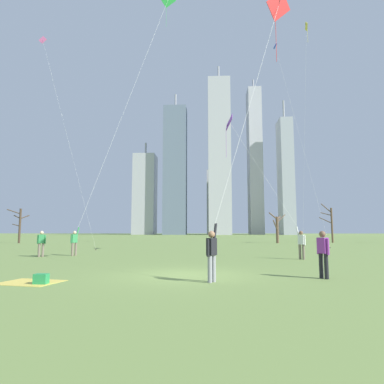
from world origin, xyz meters
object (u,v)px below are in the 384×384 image
picnic_spot (36,280)px  distant_kite_drifting_left_yellow (306,48)px  kite_flyer_midfield_right_green (99,178)px  kite_flyer_midfield_center_red (232,178)px  bare_tree_far_right_edge (20,224)px  kite_flyer_far_back_purple (278,203)px  distant_kite_low_near_trees_pink (48,62)px  bare_tree_center (331,223)px  bare_tree_leftmost (277,227)px  distant_kite_drifting_right_blue (279,62)px  bystander_far_off_by_trees (41,242)px  bystander_strolling_midfield (323,252)px

picnic_spot → distant_kite_drifting_left_yellow: bearing=57.4°
kite_flyer_midfield_right_green → kite_flyer_midfield_center_red: (8.43, -11.32, -1.86)m
bare_tree_far_right_edge → kite_flyer_far_back_purple: bearing=-37.8°
distant_kite_low_near_trees_pink → picnic_spot: bearing=-63.3°
distant_kite_drifting_left_yellow → bare_tree_center: size_ratio=4.57×
kite_flyer_midfield_right_green → kite_flyer_midfield_center_red: bearing=-53.3°
bare_tree_center → bare_tree_leftmost: 7.98m
distant_kite_drifting_right_blue → bare_tree_far_right_edge: (-33.40, 6.59, -18.54)m
kite_flyer_midfield_center_red → picnic_spot: (-6.18, -1.26, -3.36)m
bystander_far_off_by_trees → distant_kite_drifting_left_yellow: 34.07m
distant_kite_drifting_right_blue → distant_kite_low_near_trees_pink: bearing=-158.9°
kite_flyer_midfield_right_green → distant_kite_drifting_right_blue: bearing=41.8°
kite_flyer_midfield_center_red → distant_kite_drifting_right_blue: 32.03m
kite_flyer_midfield_center_red → picnic_spot: size_ratio=6.09×
distant_kite_drifting_left_yellow → distant_kite_low_near_trees_pink: 27.34m
distant_kite_drifting_right_blue → bare_tree_leftmost: 20.85m
kite_flyer_far_back_purple → bystander_far_off_by_trees: size_ratio=6.57×
kite_flyer_far_back_purple → bystander_strolling_midfield: size_ratio=6.57×
kite_flyer_midfield_right_green → kite_flyer_midfield_center_red: 14.24m
distant_kite_low_near_trees_pink → bare_tree_far_right_edge: (-10.54, 15.41, -14.39)m
kite_flyer_far_back_purple → bystander_far_off_by_trees: bearing=-179.0°
distant_kite_low_near_trees_pink → bare_tree_center: 39.64m
bare_tree_center → bare_tree_far_right_edge: (-42.13, -3.85, -0.16)m
kite_flyer_midfield_center_red → bare_tree_leftmost: 35.42m
kite_flyer_midfield_center_red → bare_tree_leftmost: (8.55, 34.35, -1.30)m
distant_kite_drifting_left_yellow → distant_kite_low_near_trees_pink: (-25.66, -7.85, -5.24)m
picnic_spot → kite_flyer_midfield_right_green: bearing=100.1°
bare_tree_center → bare_tree_leftmost: bare_tree_center is taller
bystander_strolling_midfield → distant_kite_drifting_right_blue: distant_kite_drifting_right_blue is taller
kite_flyer_midfield_right_green → picnic_spot: kite_flyer_midfield_right_green is taller
distant_kite_drifting_left_yellow → picnic_spot: size_ratio=12.24×
distant_kite_drifting_right_blue → bare_tree_center: (8.73, 10.44, -18.38)m
kite_flyer_far_back_purple → distant_kite_drifting_right_blue: distant_kite_drifting_right_blue is taller
distant_kite_drifting_left_yellow → bare_tree_far_right_edge: size_ratio=5.47×
kite_flyer_far_back_purple → picnic_spot: (-9.73, -10.75, -3.23)m
kite_flyer_midfield_right_green → distant_kite_drifting_right_blue: distant_kite_drifting_right_blue is taller
bystander_far_off_by_trees → bystander_strolling_midfield: same height
kite_flyer_midfield_center_red → bare_tree_center: (16.32, 36.09, -0.76)m
bare_tree_center → bare_tree_leftmost: (-7.77, -1.75, -0.55)m
kite_flyer_midfield_right_green → distant_kite_low_near_trees_pink: (-6.84, 5.51, 11.61)m
bare_tree_leftmost → bare_tree_far_right_edge: bare_tree_far_right_edge is taller
bystander_strolling_midfield → bare_tree_far_right_edge: (-28.92, 32.04, 1.63)m
distant_kite_low_near_trees_pink → bare_tree_far_right_edge: distant_kite_low_near_trees_pink is taller
kite_flyer_far_back_purple → bystander_far_off_by_trees: 15.04m
kite_flyer_midfield_right_green → distant_kite_drifting_left_yellow: size_ratio=0.88×
kite_flyer_midfield_center_red → distant_kite_low_near_trees_pink: bearing=132.2°
bystander_far_off_by_trees → distant_kite_drifting_left_yellow: distant_kite_drifting_left_yellow is taller
kite_flyer_midfield_center_red → distant_kite_drifting_right_blue: (7.58, 25.65, 17.62)m
bare_tree_leftmost → kite_flyer_far_back_purple: bearing=-101.4°
distant_kite_drifting_right_blue → bare_tree_far_right_edge: bearing=168.8°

